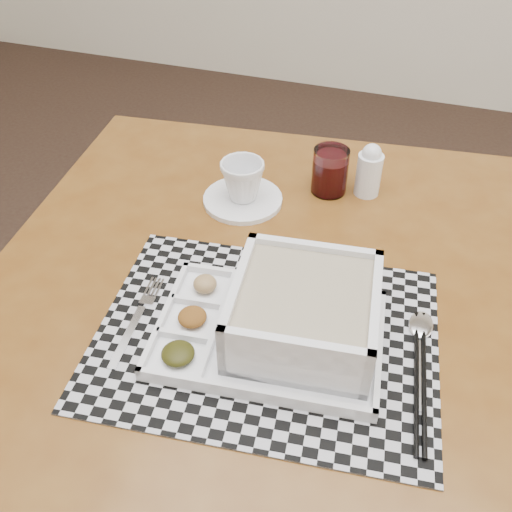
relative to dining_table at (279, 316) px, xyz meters
The scene contains 10 objects.
dining_table is the anchor object (origin of this frame).
placemat 0.14m from the dining_table, 84.30° to the right, with size 0.49×0.37×0.00m, color #B4B4BD.
serving_tray 0.16m from the dining_table, 64.35° to the right, with size 0.34×0.25×0.10m.
fork 0.24m from the dining_table, 142.07° to the right, with size 0.04×0.19×0.00m.
spoon 0.24m from the dining_table, ahead, with size 0.04×0.18×0.01m.
chopsticks 0.27m from the dining_table, 27.54° to the right, with size 0.04×0.24×0.01m.
saucer 0.25m from the dining_table, 124.07° to the left, with size 0.15×0.15×0.01m, color white.
cup 0.26m from the dining_table, 124.07° to the left, with size 0.08×0.08×0.08m, color white.
juice_glass 0.30m from the dining_table, 87.09° to the left, with size 0.07×0.07×0.09m.
creamer_bottle 0.33m from the dining_table, 73.90° to the left, with size 0.05×0.05×0.11m.
Camera 1 is at (0.25, -0.42, 1.36)m, focal length 40.00 mm.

